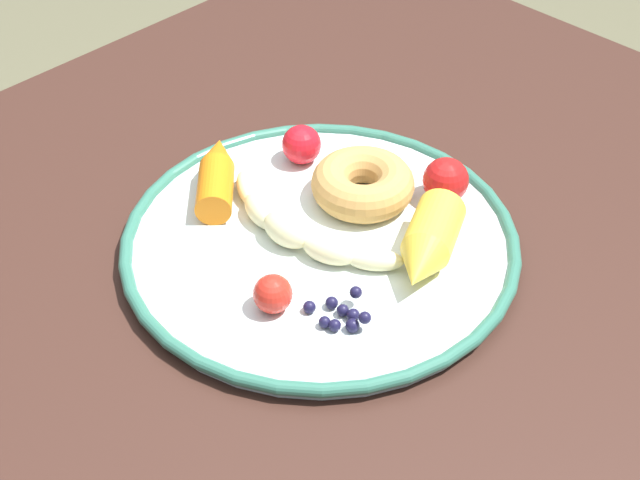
{
  "coord_description": "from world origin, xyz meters",
  "views": [
    {
      "loc": [
        -0.48,
        -0.46,
        1.31
      ],
      "look_at": [
        -0.03,
        -0.02,
        0.75
      ],
      "focal_mm": 53.19,
      "sensor_mm": 36.0,
      "label": 1
    }
  ],
  "objects": [
    {
      "name": "banana",
      "position": [
        -0.04,
        -0.0,
        0.76
      ],
      "size": [
        0.07,
        0.2,
        0.03
      ],
      "color": "#F4ECAB",
      "rests_on": "plate"
    },
    {
      "name": "donut",
      "position": [
        0.04,
        -0.01,
        0.77
      ],
      "size": [
        0.14,
        0.14,
        0.04
      ],
      "primitive_type": "torus",
      "rotation": [
        0.0,
        0.0,
        0.8
      ],
      "color": "tan",
      "rests_on": "plate"
    },
    {
      "name": "tomato_far",
      "position": [
        0.09,
        -0.06,
        0.77
      ],
      "size": [
        0.04,
        0.04,
        0.04
      ],
      "primitive_type": "sphere",
      "color": "red",
      "rests_on": "plate"
    },
    {
      "name": "carrot_orange",
      "position": [
        -0.05,
        0.1,
        0.76
      ],
      "size": [
        0.1,
        0.1,
        0.03
      ],
      "color": "orange",
      "rests_on": "plate"
    },
    {
      "name": "plate",
      "position": [
        -0.03,
        -0.02,
        0.75
      ],
      "size": [
        0.36,
        0.36,
        0.02
      ],
      "color": "silver",
      "rests_on": "dining_table"
    },
    {
      "name": "carrot_yellow",
      "position": [
        0.01,
        -0.11,
        0.77
      ],
      "size": [
        0.11,
        0.08,
        0.04
      ],
      "color": "yellow",
      "rests_on": "plate"
    },
    {
      "name": "tomato_mid",
      "position": [
        -0.12,
        -0.05,
        0.76
      ],
      "size": [
        0.03,
        0.03,
        0.03
      ],
      "primitive_type": "sphere",
      "color": "red",
      "rests_on": "plate"
    },
    {
      "name": "tomato_near",
      "position": [
        0.04,
        0.08,
        0.77
      ],
      "size": [
        0.04,
        0.04,
        0.04
      ],
      "primitive_type": "sphere",
      "color": "red",
      "rests_on": "plate"
    },
    {
      "name": "dining_table",
      "position": [
        0.0,
        0.0,
        0.64
      ],
      "size": [
        0.97,
        0.84,
        0.74
      ],
      "color": "#39211A",
      "rests_on": "ground_plane"
    },
    {
      "name": "blueberry_pile",
      "position": [
        -0.09,
        -0.1,
        0.76
      ],
      "size": [
        0.05,
        0.06,
        0.02
      ],
      "color": "#191638",
      "rests_on": "plate"
    }
  ]
}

